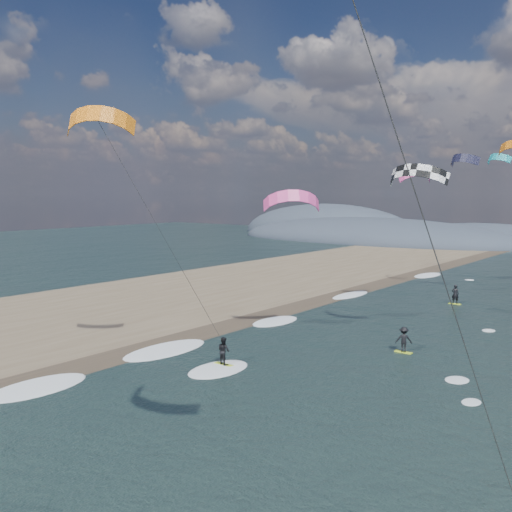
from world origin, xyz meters
The scene contains 7 objects.
ground centered at (0.00, 0.00, 0.00)m, with size 260.00×260.00×0.00m, color black.
wet_sand_strip centered at (-12.00, 10.00, 0.00)m, with size 3.00×240.00×0.00m, color #382D23.
coastal_hills centered at (-44.84, 107.86, 0.00)m, with size 80.00×41.00×15.00m.
kitesurfer_near_b centered at (-8.04, 10.66, 9.71)m, with size 7.01×8.98×15.05m.
far_kitesurfers centered at (3.34, 32.50, 0.86)m, with size 11.19×18.69×1.78m.
bg_kite_field centered at (-0.10, 50.61, 11.66)m, with size 12.55×71.19×8.01m.
shoreline_surf centered at (-10.80, 14.75, 0.00)m, with size 2.40×79.40×0.11m.
Camera 1 is at (15.92, -9.38, 10.00)m, focal length 40.00 mm.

